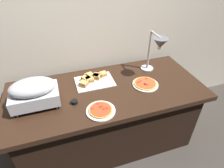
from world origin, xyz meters
name	(u,v)px	position (x,y,z in m)	size (l,w,h in m)	color
ground_plane	(108,139)	(0.00, 0.00, 0.00)	(8.00, 8.00, 0.00)	#38332D
back_wall	(92,28)	(0.00, 0.50, 1.20)	(4.40, 0.04, 2.40)	beige
buffet_table	(107,117)	(0.00, 0.00, 0.39)	(1.90, 0.84, 0.76)	black
chafing_dish	(34,92)	(-0.63, -0.03, 0.91)	(0.39, 0.25, 0.26)	#B7BABF
heat_lamp	(158,46)	(0.54, 0.08, 1.10)	(0.15, 0.33, 0.44)	#B7BABF
pizza_plate_front	(145,84)	(0.39, -0.05, 0.77)	(0.26, 0.26, 0.03)	white
pizza_plate_center	(101,110)	(-0.13, -0.28, 0.77)	(0.25, 0.25, 0.03)	white
sandwich_platter	(93,79)	(-0.10, 0.17, 0.78)	(0.38, 0.27, 0.06)	white
sauce_cup_near	(51,86)	(-0.50, 0.19, 0.78)	(0.07, 0.07, 0.03)	black
sauce_cup_far	(74,102)	(-0.33, -0.11, 0.78)	(0.06, 0.06, 0.03)	black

